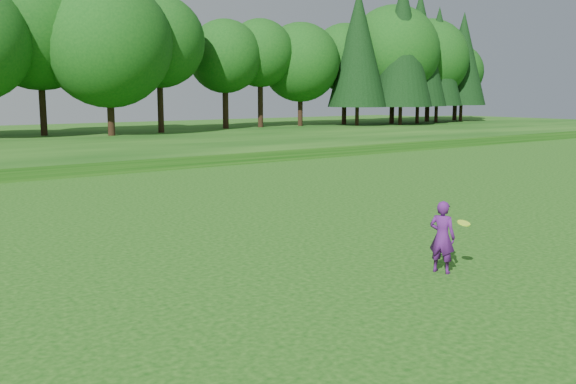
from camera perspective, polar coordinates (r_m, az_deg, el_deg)
ground at (r=13.20m, az=6.39°, el=-7.59°), size 140.00×140.00×0.00m
walking_path at (r=30.69m, az=-20.12°, el=1.35°), size 130.00×1.60×0.04m
woman at (r=13.70m, az=13.55°, el=-3.90°), size 0.62×0.81×1.52m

